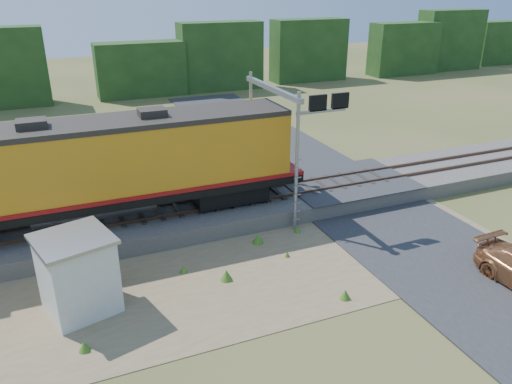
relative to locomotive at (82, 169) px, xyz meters
name	(u,v)px	position (x,y,z in m)	size (l,w,h in m)	color
ground	(278,272)	(6.81, -6.00, -3.50)	(140.00, 140.00, 0.00)	#475123
ballast	(229,208)	(6.81, 0.00, -3.10)	(70.00, 5.00, 0.80)	slate
rails	(229,199)	(6.81, 0.00, -2.62)	(70.00, 1.54, 0.16)	brown
dirt_shoulder	(228,276)	(4.81, -5.50, -3.49)	(26.00, 8.00, 0.03)	#8C7754
road	(405,232)	(13.81, -5.26, -3.41)	(7.00, 66.00, 0.86)	#38383A
tree_line_north	(124,65)	(6.81, 32.00, -0.43)	(130.00, 3.00, 6.50)	#1A3A15
weed_clumps	(196,289)	(3.31, -5.90, -3.50)	(15.00, 6.20, 0.56)	#427220
locomotive	(82,169)	(0.00, 0.00, 0.00)	(19.97, 3.05, 5.15)	black
shed	(78,274)	(-0.87, -5.49, -2.00)	(3.08, 3.08, 2.96)	silver
signal_gantry	(284,117)	(9.52, -0.65, 1.55)	(2.66, 6.20, 6.71)	gray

